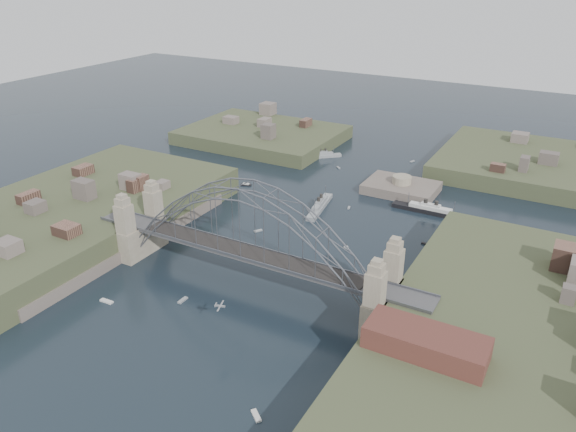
# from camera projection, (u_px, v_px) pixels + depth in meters

# --- Properties ---
(ground) EXTENTS (500.00, 500.00, 0.00)m
(ground) POSITION_uv_depth(u_px,v_px,m) (249.00, 285.00, 126.22)
(ground) COLOR black
(ground) RESTS_ON ground
(bridge) EXTENTS (84.00, 13.80, 24.60)m
(bridge) POSITION_uv_depth(u_px,v_px,m) (248.00, 237.00, 121.02)
(bridge) COLOR #474749
(bridge) RESTS_ON ground
(shore_west) EXTENTS (50.50, 90.00, 12.00)m
(shore_west) POSITION_uv_depth(u_px,v_px,m) (72.00, 224.00, 150.76)
(shore_west) COLOR #3C4428
(shore_west) RESTS_ON ground
(shore_east) EXTENTS (50.50, 90.00, 12.00)m
(shore_east) POSITION_uv_depth(u_px,v_px,m) (516.00, 359.00, 100.02)
(shore_east) COLOR #3C4428
(shore_east) RESTS_ON ground
(headland_nw) EXTENTS (60.00, 45.00, 9.00)m
(headland_nw) POSITION_uv_depth(u_px,v_px,m) (262.00, 140.00, 225.52)
(headland_nw) COLOR #3C4428
(headland_nw) RESTS_ON ground
(headland_ne) EXTENTS (70.00, 55.00, 9.50)m
(headland_ne) POSITION_uv_depth(u_px,v_px,m) (545.00, 172.00, 190.80)
(headland_ne) COLOR #3C4428
(headland_ne) RESTS_ON ground
(fort_island) EXTENTS (22.00, 16.00, 9.40)m
(fort_island) POSITION_uv_depth(u_px,v_px,m) (401.00, 193.00, 176.43)
(fort_island) COLOR #5F544B
(fort_island) RESTS_ON ground
(wharf_shed) EXTENTS (20.00, 8.00, 4.00)m
(wharf_shed) POSITION_uv_depth(u_px,v_px,m) (426.00, 342.00, 91.45)
(wharf_shed) COLOR #592D26
(wharf_shed) RESTS_ON shore_east
(finger_pier) EXTENTS (4.00, 22.00, 1.40)m
(finger_pier) POSITION_uv_depth(u_px,v_px,m) (362.00, 430.00, 86.51)
(finger_pier) COLOR #474749
(finger_pier) RESTS_ON ground
(naval_cruiser_near) EXTENTS (5.63, 19.15, 5.70)m
(naval_cruiser_near) POSITION_uv_depth(u_px,v_px,m) (320.00, 206.00, 164.12)
(naval_cruiser_near) COLOR #93989B
(naval_cruiser_near) RESTS_ON ground
(naval_cruiser_far) EXTENTS (11.62, 11.03, 4.75)m
(naval_cruiser_far) POSITION_uv_depth(u_px,v_px,m) (323.00, 156.00, 206.44)
(naval_cruiser_far) COLOR #93989B
(naval_cruiser_far) RESTS_ON ground
(ocean_liner) EXTENTS (22.43, 3.23, 5.50)m
(ocean_liner) POSITION_uv_depth(u_px,v_px,m) (430.00, 210.00, 161.44)
(ocean_liner) COLOR black
(ocean_liner) RESTS_ON ground
(aeroplane) EXTENTS (2.05, 3.58, 0.53)m
(aeroplane) POSITION_uv_depth(u_px,v_px,m) (219.00, 306.00, 104.02)
(aeroplane) COLOR #9DA0A5
(small_boat_a) EXTENTS (1.92, 2.39, 0.45)m
(small_boat_a) POSITION_uv_depth(u_px,v_px,m) (258.00, 231.00, 150.89)
(small_boat_a) COLOR silver
(small_boat_a) RESTS_ON ground
(small_boat_b) EXTENTS (1.64, 1.15, 1.43)m
(small_boat_b) POSITION_uv_depth(u_px,v_px,m) (346.00, 247.00, 141.99)
(small_boat_b) COLOR silver
(small_boat_b) RESTS_ON ground
(small_boat_c) EXTENTS (0.90, 2.65, 0.45)m
(small_boat_c) POSITION_uv_depth(u_px,v_px,m) (183.00, 300.00, 120.27)
(small_boat_c) COLOR silver
(small_boat_c) RESTS_ON ground
(small_boat_d) EXTENTS (2.33, 0.87, 0.45)m
(small_boat_d) POSITION_uv_depth(u_px,v_px,m) (426.00, 244.00, 144.01)
(small_boat_d) COLOR silver
(small_boat_d) RESTS_ON ground
(small_boat_e) EXTENTS (3.66, 2.17, 1.43)m
(small_boat_e) POSITION_uv_depth(u_px,v_px,m) (246.00, 185.00, 181.34)
(small_boat_e) COLOR silver
(small_boat_e) RESTS_ON ground
(small_boat_f) EXTENTS (1.05, 1.87, 0.45)m
(small_boat_f) POSITION_uv_depth(u_px,v_px,m) (349.00, 208.00, 164.75)
(small_boat_f) COLOR silver
(small_boat_f) RESTS_ON ground
(small_boat_g) EXTENTS (2.80, 2.49, 0.45)m
(small_boat_g) POSITION_uv_depth(u_px,v_px,m) (256.00, 416.00, 89.92)
(small_boat_g) COLOR silver
(small_boat_g) RESTS_ON ground
(small_boat_h) EXTENTS (1.87, 1.78, 0.45)m
(small_boat_h) POSITION_uv_depth(u_px,v_px,m) (338.00, 168.00, 196.29)
(small_boat_h) COLOR silver
(small_boat_h) RESTS_ON ground
(small_boat_i) EXTENTS (2.40, 2.63, 1.43)m
(small_boat_i) POSITION_uv_depth(u_px,v_px,m) (415.00, 291.00, 123.45)
(small_boat_i) COLOR silver
(small_boat_i) RESTS_ON ground
(small_boat_j) EXTENTS (3.15, 1.15, 0.45)m
(small_boat_j) POSITION_uv_depth(u_px,v_px,m) (107.00, 301.00, 119.90)
(small_boat_j) COLOR silver
(small_boat_j) RESTS_ON ground
(small_boat_k) EXTENTS (1.37, 2.26, 0.45)m
(small_boat_k) POSITION_uv_depth(u_px,v_px,m) (412.00, 162.00, 202.31)
(small_boat_k) COLOR silver
(small_boat_k) RESTS_ON ground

